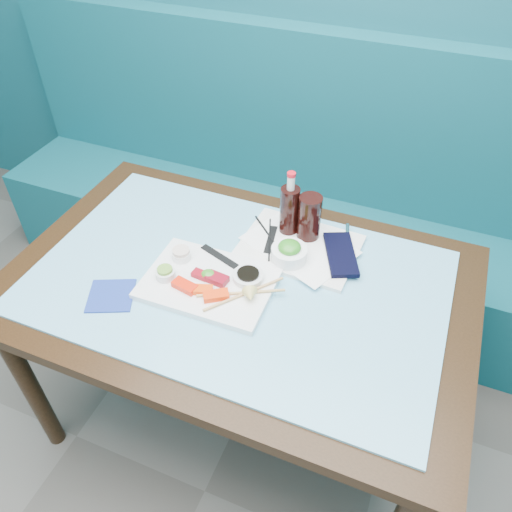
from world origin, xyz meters
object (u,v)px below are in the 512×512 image
at_px(cola_bottle_body, 289,212).
at_px(dining_table, 238,300).
at_px(blue_napkin, 111,296).
at_px(cola_glass, 309,217).
at_px(seaweed_bowl, 289,254).
at_px(booth_bench, 311,219).
at_px(sashimi_plate, 209,283).
at_px(serving_tray, 299,247).

bearing_deg(cola_bottle_body, dining_table, -104.83).
height_order(dining_table, blue_napkin, blue_napkin).
height_order(dining_table, cola_glass, cola_glass).
xyz_separation_m(dining_table, seaweed_bowl, (0.12, 0.13, 0.13)).
xyz_separation_m(booth_bench, sashimi_plate, (-0.07, -0.89, 0.39)).
bearing_deg(sashimi_plate, blue_napkin, -149.71).
xyz_separation_m(seaweed_bowl, cola_bottle_body, (-0.05, 0.13, 0.05)).
distance_m(booth_bench, blue_napkin, 1.15).
bearing_deg(seaweed_bowl, dining_table, -132.41).
relative_size(dining_table, serving_tray, 3.83).
xyz_separation_m(dining_table, sashimi_plate, (-0.07, -0.05, 0.10)).
xyz_separation_m(seaweed_bowl, cola_glass, (0.02, 0.13, 0.05)).
relative_size(sashimi_plate, serving_tray, 1.04).
height_order(seaweed_bowl, cola_glass, cola_glass).
bearing_deg(dining_table, blue_napkin, -147.31).
relative_size(sashimi_plate, seaweed_bowl, 3.41).
distance_m(cola_glass, blue_napkin, 0.65).
bearing_deg(cola_bottle_body, serving_tray, -45.00).
height_order(dining_table, sashimi_plate, sashimi_plate).
bearing_deg(booth_bench, seaweed_bowl, -80.56).
bearing_deg(serving_tray, booth_bench, 104.08).
bearing_deg(sashimi_plate, cola_bottle_body, 65.19).
relative_size(dining_table, cola_glass, 9.14).
bearing_deg(dining_table, booth_bench, 90.00).
distance_m(booth_bench, sashimi_plate, 0.98).
bearing_deg(dining_table, cola_glass, 61.96).
xyz_separation_m(booth_bench, seaweed_bowl, (0.12, -0.71, 0.42)).
bearing_deg(seaweed_bowl, booth_bench, 99.44).
xyz_separation_m(serving_tray, blue_napkin, (-0.44, -0.41, -0.00)).
relative_size(cola_glass, cola_bottle_body, 0.86).
relative_size(sashimi_plate, cola_bottle_body, 2.13).
xyz_separation_m(serving_tray, cola_bottle_body, (-0.06, 0.06, 0.08)).
height_order(dining_table, seaweed_bowl, seaweed_bowl).
bearing_deg(blue_napkin, serving_tray, 42.56).
distance_m(cola_bottle_body, blue_napkin, 0.61).
xyz_separation_m(booth_bench, serving_tray, (0.13, -0.64, 0.39)).
bearing_deg(sashimi_plate, booth_bench, 84.51).
xyz_separation_m(booth_bench, cola_bottle_body, (0.07, -0.58, 0.47)).
height_order(dining_table, serving_tray, serving_tray).
xyz_separation_m(sashimi_plate, seaweed_bowl, (0.19, 0.18, 0.03)).
height_order(cola_glass, cola_bottle_body, cola_bottle_body).
height_order(serving_tray, cola_bottle_body, cola_bottle_body).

